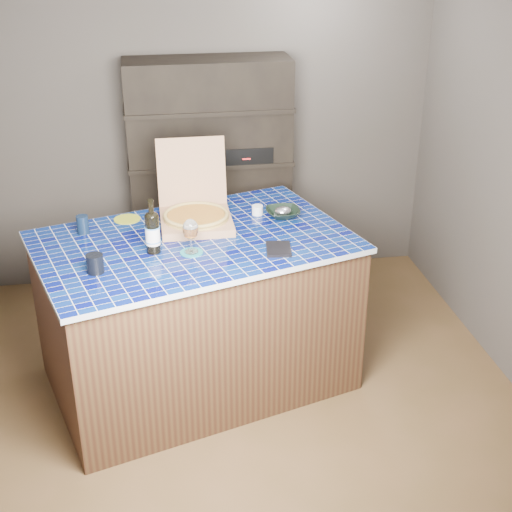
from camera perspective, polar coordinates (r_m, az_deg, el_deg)
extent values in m
plane|color=brown|center=(4.56, -1.31, -11.07)|extent=(3.50, 3.50, 0.00)
plane|color=#4A4340|center=(5.59, -4.02, 10.34)|extent=(3.50, 0.00, 3.50)
plane|color=#4A4340|center=(2.44, 4.33, -12.01)|extent=(3.50, 0.00, 3.50)
cube|color=black|center=(5.48, -3.68, 6.21)|extent=(1.20, 0.40, 1.80)
cube|color=black|center=(5.39, -1.02, 8.44)|extent=(0.40, 0.32, 0.12)
cube|color=#4B341D|center=(4.46, -4.77, -4.70)|extent=(2.01, 1.57, 0.96)
cube|color=#040A4A|center=(4.23, -5.02, 1.12)|extent=(2.07, 1.63, 0.03)
cube|color=#AF795A|center=(4.40, -4.79, 2.74)|extent=(0.43, 0.43, 0.05)
cube|color=#AF795A|center=(4.56, -5.18, 6.74)|extent=(0.43, 0.10, 0.43)
cylinder|color=#A68A45|center=(4.39, -4.81, 3.11)|extent=(0.40, 0.40, 0.01)
cylinder|color=maroon|center=(4.38, -4.81, 3.25)|extent=(0.35, 0.35, 0.01)
torus|color=#A68A45|center=(4.38, -4.82, 3.32)|extent=(0.40, 0.40, 0.02)
cylinder|color=black|center=(4.04, -8.27, 1.74)|extent=(0.08, 0.08, 0.22)
ellipsoid|color=black|center=(4.00, -8.37, 3.19)|extent=(0.08, 0.08, 0.04)
cylinder|color=black|center=(3.98, -8.42, 3.90)|extent=(0.03, 0.03, 0.09)
cylinder|color=white|center=(4.05, -8.26, 1.60)|extent=(0.08, 0.08, 0.10)
cylinder|color=#4086DB|center=(4.06, -8.23, 1.20)|extent=(0.09, 0.09, 0.01)
cylinder|color=#4086DB|center=(4.03, -8.30, 2.29)|extent=(0.09, 0.09, 0.01)
cylinder|color=#17727B|center=(4.05, -5.18, 0.29)|extent=(0.13, 0.13, 0.01)
cylinder|color=white|center=(4.05, -5.18, 0.36)|extent=(0.08, 0.08, 0.01)
cylinder|color=white|center=(4.03, -5.21, 0.94)|extent=(0.01, 0.01, 0.08)
ellipsoid|color=white|center=(3.99, -5.26, 2.15)|extent=(0.09, 0.09, 0.12)
cylinder|color=#AE5E1B|center=(4.00, -5.25, 2.00)|extent=(0.07, 0.07, 0.06)
cylinder|color=white|center=(3.98, -5.27, 2.44)|extent=(0.08, 0.08, 0.02)
cylinder|color=black|center=(3.90, -12.76, -0.60)|extent=(0.09, 0.09, 0.10)
cube|color=black|center=(4.07, 1.81, 0.57)|extent=(0.16, 0.21, 0.02)
imported|color=black|center=(4.52, 2.17, 3.47)|extent=(0.22, 0.22, 0.05)
ellipsoid|color=#BBB9C5|center=(4.51, 2.17, 3.63)|extent=(0.11, 0.09, 0.05)
cylinder|color=white|center=(4.55, 0.11, 3.70)|extent=(0.07, 0.07, 0.06)
cylinder|color=black|center=(4.39, -13.70, 2.46)|extent=(0.07, 0.07, 0.11)
cylinder|color=#9EA924|center=(4.55, -10.27, 2.93)|extent=(0.17, 0.17, 0.01)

